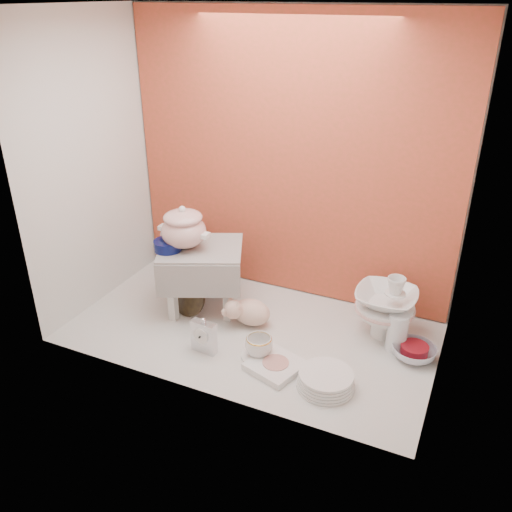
{
  "coord_description": "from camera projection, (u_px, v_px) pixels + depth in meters",
  "views": [
    {
      "loc": [
        0.97,
        -2.04,
        1.55
      ],
      "look_at": [
        0.02,
        0.02,
        0.42
      ],
      "focal_mm": 37.59,
      "sensor_mm": 36.0,
      "label": 1
    }
  ],
  "objects": [
    {
      "name": "niche_shell",
      "position": [
        267.0,
        141.0,
        2.45
      ],
      "size": [
        1.86,
        1.03,
        1.53
      ],
      "color": "#CC4533",
      "rests_on": "ground"
    },
    {
      "name": "cobalt_bowl",
      "position": [
        168.0,
        245.0,
        2.71
      ],
      "size": [
        0.17,
        0.17,
        0.05
      ],
      "primitive_type": "cylinder",
      "rotation": [
        0.0,
        0.0,
        -0.25
      ],
      "color": "#091047",
      "rests_on": "step_stool"
    },
    {
      "name": "teacup_saucer",
      "position": [
        259.0,
        356.0,
        2.52
      ],
      "size": [
        0.2,
        0.2,
        0.01
      ],
      "primitive_type": "cylinder",
      "rotation": [
        0.0,
        0.0,
        0.22
      ],
      "color": "white",
      "rests_on": "ground"
    },
    {
      "name": "ground",
      "position": [
        251.0,
        331.0,
        2.71
      ],
      "size": [
        1.8,
        1.8,
        0.0
      ],
      "primitive_type": "plane",
      "color": "silver",
      "rests_on": "ground"
    },
    {
      "name": "clear_glass_vase",
      "position": [
        397.0,
        332.0,
        2.53
      ],
      "size": [
        0.1,
        0.1,
        0.19
      ],
      "primitive_type": "cylinder",
      "rotation": [
        0.0,
        0.0,
        -0.08
      ],
      "color": "silver",
      "rests_on": "ground"
    },
    {
      "name": "floral_platter",
      "position": [
        183.0,
        243.0,
        3.24
      ],
      "size": [
        0.38,
        0.17,
        0.36
      ],
      "primitive_type": null,
      "rotation": [
        0.0,
        0.0,
        -0.2
      ],
      "color": "silver",
      "rests_on": "ground"
    },
    {
      "name": "porcelain_tower",
      "position": [
        385.0,
        306.0,
        2.61
      ],
      "size": [
        0.36,
        0.36,
        0.34
      ],
      "primitive_type": null,
      "rotation": [
        0.0,
        0.0,
        0.23
      ],
      "color": "white",
      "rests_on": "ground"
    },
    {
      "name": "gold_rim_teacup",
      "position": [
        259.0,
        346.0,
        2.49
      ],
      "size": [
        0.14,
        0.14,
        0.1
      ],
      "primitive_type": "imported",
      "rotation": [
        0.0,
        0.0,
        0.16
      ],
      "color": "white",
      "rests_on": "teacup_saucer"
    },
    {
      "name": "lacquer_tray",
      "position": [
        187.0,
        293.0,
        2.81
      ],
      "size": [
        0.26,
        0.13,
        0.25
      ],
      "primitive_type": null,
      "rotation": [
        0.0,
        0.0,
        -0.26
      ],
      "color": "black",
      "rests_on": "ground"
    },
    {
      "name": "crystal_bowl",
      "position": [
        414.0,
        352.0,
        2.5
      ],
      "size": [
        0.22,
        0.22,
        0.06
      ],
      "primitive_type": "imported",
      "rotation": [
        0.0,
        0.0,
        -0.11
      ],
      "color": "silver",
      "rests_on": "ground"
    },
    {
      "name": "mantel_clock",
      "position": [
        204.0,
        335.0,
        2.52
      ],
      "size": [
        0.13,
        0.05,
        0.18
      ],
      "primitive_type": "cube",
      "rotation": [
        0.0,
        0.0,
        -0.09
      ],
      "color": "silver",
      "rests_on": "ground"
    },
    {
      "name": "soup_tureen",
      "position": [
        183.0,
        227.0,
        2.7
      ],
      "size": [
        0.31,
        0.31,
        0.23
      ],
      "primitive_type": null,
      "rotation": [
        0.0,
        0.0,
        0.18
      ],
      "color": "white",
      "rests_on": "step_stool"
    },
    {
      "name": "plush_pig",
      "position": [
        251.0,
        312.0,
        2.74
      ],
      "size": [
        0.3,
        0.25,
        0.15
      ],
      "primitive_type": "ellipsoid",
      "rotation": [
        0.0,
        0.0,
        0.35
      ],
      "color": "beige",
      "rests_on": "ground"
    },
    {
      "name": "lattice_dish",
      "position": [
        276.0,
        366.0,
        2.44
      ],
      "size": [
        0.28,
        0.28,
        0.03
      ],
      "primitive_type": "cube",
      "rotation": [
        0.0,
        0.0,
        -0.31
      ],
      "color": "white",
      "rests_on": "ground"
    },
    {
      "name": "dinner_plate_stack",
      "position": [
        326.0,
        380.0,
        2.31
      ],
      "size": [
        0.32,
        0.32,
        0.07
      ],
      "primitive_type": "cylinder",
      "rotation": [
        0.0,
        0.0,
        -0.33
      ],
      "color": "white",
      "rests_on": "ground"
    },
    {
      "name": "blue_white_vase",
      "position": [
        205.0,
        267.0,
        3.07
      ],
      "size": [
        0.27,
        0.27,
        0.25
      ],
      "primitive_type": "imported",
      "rotation": [
        0.0,
        0.0,
        -0.11
      ],
      "color": "white",
      "rests_on": "ground"
    },
    {
      "name": "step_stool",
      "position": [
        202.0,
        278.0,
        2.84
      ],
      "size": [
        0.53,
        0.5,
        0.36
      ],
      "primitive_type": null,
      "rotation": [
        0.0,
        0.0,
        0.42
      ],
      "color": "silver",
      "rests_on": "ground"
    }
  ]
}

